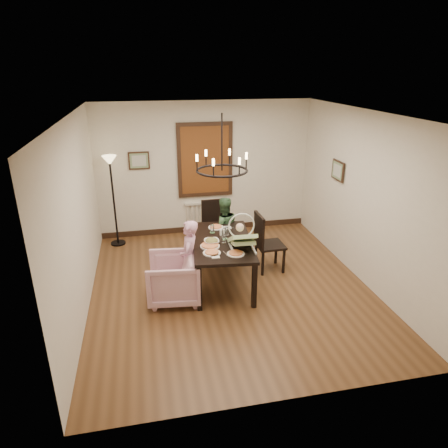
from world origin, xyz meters
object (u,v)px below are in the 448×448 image
object	(u,v)px
elderly_woman	(190,264)
seated_man	(223,234)
dining_table	(222,245)
baby_bouncer	(242,237)
chair_far	(215,228)
drinking_glass	(224,239)
chair_right	(270,242)
floor_lamp	(114,203)
armchair	(174,278)

from	to	relation	value
elderly_woman	seated_man	world-z (taller)	elderly_woman
dining_table	elderly_woman	size ratio (longest dim) A/B	1.70
dining_table	baby_bouncer	distance (m)	0.52
dining_table	seated_man	size ratio (longest dim) A/B	1.74
chair_far	drinking_glass	size ratio (longest dim) A/B	7.57
chair_right	floor_lamp	world-z (taller)	floor_lamp
seated_man	baby_bouncer	world-z (taller)	baby_bouncer
chair_far	seated_man	xyz separation A→B (m)	(0.09, -0.35, -0.01)
baby_bouncer	chair_far	bearing A→B (deg)	97.15
armchair	drinking_glass	world-z (taller)	drinking_glass
chair_right	seated_man	xyz separation A→B (m)	(-0.73, 0.56, -0.03)
elderly_woman	floor_lamp	size ratio (longest dim) A/B	0.58
baby_bouncer	drinking_glass	distance (m)	0.38
chair_far	drinking_glass	world-z (taller)	chair_far
armchair	seated_man	world-z (taller)	seated_man
armchair	seated_man	xyz separation A→B (m)	(1.04, 1.22, 0.14)
baby_bouncer	floor_lamp	bearing A→B (deg)	133.13
chair_right	baby_bouncer	size ratio (longest dim) A/B	1.80
chair_right	seated_man	size ratio (longest dim) A/B	1.06
chair_far	floor_lamp	xyz separation A→B (m)	(-1.90, 0.78, 0.38)
chair_far	baby_bouncer	bearing A→B (deg)	-87.32
armchair	elderly_woman	distance (m)	0.33
armchair	seated_man	bearing A→B (deg)	145.92
elderly_woman	chair_right	bearing A→B (deg)	126.21
dining_table	elderly_woman	distance (m)	0.64
drinking_glass	baby_bouncer	bearing A→B (deg)	-49.79
baby_bouncer	seated_man	bearing A→B (deg)	94.21
baby_bouncer	elderly_woman	bearing A→B (deg)	172.38
chair_far	elderly_woman	world-z (taller)	elderly_woman
dining_table	armchair	xyz separation A→B (m)	(-0.84, -0.35, -0.33)
armchair	floor_lamp	xyz separation A→B (m)	(-0.96, 2.35, 0.53)
elderly_woman	dining_table	bearing A→B (deg)	128.28
dining_table	elderly_woman	world-z (taller)	elderly_woman
chair_far	armchair	world-z (taller)	chair_far
armchair	floor_lamp	distance (m)	2.59
elderly_woman	armchair	bearing A→B (deg)	-48.84
floor_lamp	baby_bouncer	bearing A→B (deg)	-49.31
drinking_glass	floor_lamp	world-z (taller)	floor_lamp
chair_right	floor_lamp	distance (m)	3.23
elderly_woman	drinking_glass	distance (m)	0.68
floor_lamp	elderly_woman	bearing A→B (deg)	-61.16
dining_table	chair_right	xyz separation A→B (m)	(0.93, 0.31, -0.16)
seated_man	baby_bouncer	xyz separation A→B (m)	(0.04, -1.24, 0.47)
seated_man	drinking_glass	bearing A→B (deg)	74.00
floor_lamp	chair_far	bearing A→B (deg)	-22.30
armchair	elderly_woman	world-z (taller)	elderly_woman
dining_table	seated_man	xyz separation A→B (m)	(0.20, 0.87, -0.19)
chair_far	armchair	bearing A→B (deg)	-123.27
armchair	elderly_woman	size ratio (longest dim) A/B	0.78
baby_bouncer	drinking_glass	world-z (taller)	baby_bouncer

